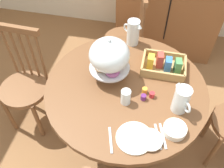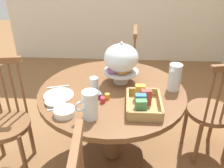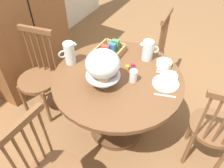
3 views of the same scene
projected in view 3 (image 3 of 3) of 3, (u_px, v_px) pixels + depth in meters
The scene contains 20 objects.
ground_plane at pixel (123, 126), 2.43m from camera, with size 10.00×10.00×0.00m, color brown.
wooden_armoire at pixel (11, 4), 2.40m from camera, with size 1.18×0.60×1.96m.
dining_table at pixel (117, 95), 2.06m from camera, with size 1.13×1.13×0.74m.
windsor_chair_near_window at pixel (39, 79), 2.32m from camera, with size 0.41×0.41×0.97m.
windsor_chair_facing_door at pixel (213, 129), 1.86m from camera, with size 0.40×0.40×0.97m.
windsor_chair_far_side at pixel (149, 52), 2.66m from camera, with size 0.40×0.40×0.97m.
pastry_stand_with_dome at pixel (103, 65), 1.71m from camera, with size 0.28×0.28×0.34m.
orange_juice_pitcher at pixel (148, 51), 2.03m from camera, with size 0.11×0.17×0.19m.
milk_pitcher at pixel (70, 54), 1.99m from camera, with size 0.16×0.12×0.21m.
cereal_basket at pixel (109, 52), 2.11m from camera, with size 0.32×0.24×0.12m.
china_plate_large at pixel (166, 83), 1.84m from camera, with size 0.22×0.22×0.01m, color white.
china_plate_small at pixel (169, 76), 1.89m from camera, with size 0.15×0.15×0.01m, color white.
cereal_bowl at pixel (164, 64), 2.01m from camera, with size 0.14×0.14×0.04m, color white.
drinking_glass at pixel (133, 76), 1.83m from camera, with size 0.06×0.06×0.11m, color silver.
jam_jar_strawberry at pixel (133, 66), 1.99m from camera, with size 0.04×0.04×0.04m, color #B7282D.
jam_jar_apricot at pixel (127, 68), 1.97m from camera, with size 0.04×0.04×0.04m, color orange.
jam_jar_grape at pixel (134, 70), 1.94m from camera, with size 0.04×0.04×0.04m, color #5B2366.
table_knife at pixel (166, 73), 1.94m from camera, with size 0.17×0.01×0.01m, color silver.
dinner_fork at pixel (166, 71), 1.96m from camera, with size 0.17×0.01×0.01m, color silver.
soup_spoon at pixel (165, 96), 1.74m from camera, with size 0.17×0.01×0.01m, color silver.
Camera 3 is at (-1.32, -0.60, 2.01)m, focal length 35.68 mm.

